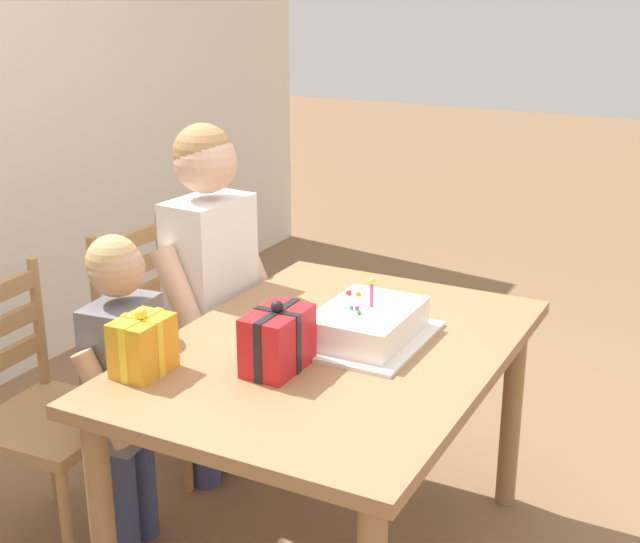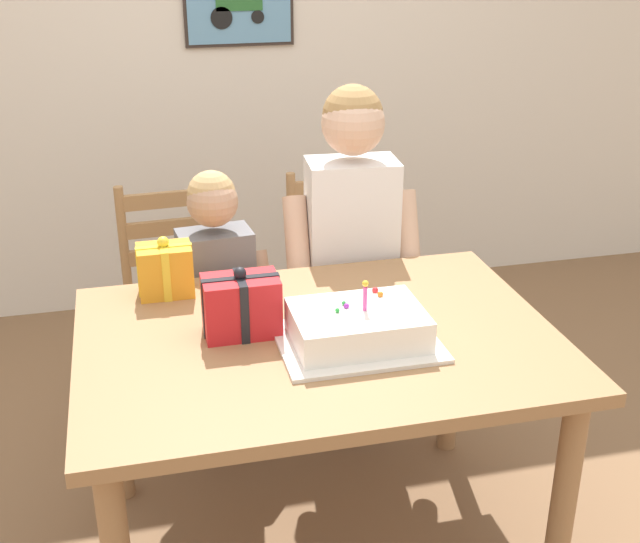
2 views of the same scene
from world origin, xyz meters
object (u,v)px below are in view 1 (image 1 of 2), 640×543
object	(u,v)px
child_older	(211,272)
child_younger	(124,366)
birthday_cake	(368,325)
gift_box_beside_cake	(143,345)
chair_right	(165,343)
dining_table	(332,377)
gift_box_red_large	(278,340)
chair_left	(41,415)

from	to	relation	value
child_older	child_younger	size ratio (longest dim) A/B	1.24
child_younger	birthday_cake	bearing A→B (deg)	-65.72
gift_box_beside_cake	chair_right	xyz separation A→B (m)	(0.72, 0.50, -0.37)
dining_table	gift_box_beside_cake	bearing A→B (deg)	136.00
gift_box_red_large	child_younger	distance (m)	0.58
gift_box_red_large	child_younger	world-z (taller)	child_younger
dining_table	birthday_cake	distance (m)	0.19
chair_left	child_older	distance (m)	0.74
chair_left	chair_right	distance (m)	0.65
chair_left	child_older	world-z (taller)	child_older
birthday_cake	gift_box_red_large	distance (m)	0.33
dining_table	child_older	distance (m)	0.69
birthday_cake	gift_box_red_large	size ratio (longest dim) A/B	2.02
gift_box_red_large	chair_left	world-z (taller)	gift_box_red_large
birthday_cake	chair_right	world-z (taller)	birthday_cake
dining_table	child_younger	bearing A→B (deg)	109.33
gift_box_beside_cake	chair_right	world-z (taller)	gift_box_beside_cake
gift_box_red_large	gift_box_beside_cake	xyz separation A→B (m)	(-0.19, 0.32, -0.01)
child_older	child_younger	bearing A→B (deg)	179.93
chair_right	child_younger	world-z (taller)	child_younger
gift_box_red_large	gift_box_beside_cake	bearing A→B (deg)	120.81
birthday_cake	child_younger	size ratio (longest dim) A/B	0.41
gift_box_red_large	gift_box_beside_cake	world-z (taller)	gift_box_red_large
gift_box_beside_cake	chair_right	distance (m)	0.95
gift_box_red_large	child_older	bearing A→B (deg)	49.02
gift_box_beside_cake	child_younger	xyz separation A→B (m)	(0.18, 0.23, -0.19)
dining_table	child_younger	world-z (taller)	child_younger
chair_right	child_older	bearing A→B (deg)	-101.51
dining_table	chair_right	distance (m)	0.95
birthday_cake	gift_box_beside_cake	bearing A→B (deg)	137.16
gift_box_beside_cake	chair_left	distance (m)	0.62
gift_box_red_large	chair_right	distance (m)	1.04
birthday_cake	chair_left	bearing A→B (deg)	113.74
child_older	chair_right	bearing A→B (deg)	78.49
chair_right	dining_table	bearing A→B (deg)	-110.19
gift_box_red_large	chair_left	bearing A→B (deg)	98.18
chair_right	child_older	world-z (taller)	child_older
chair_left	dining_table	bearing A→B (deg)	-69.75
child_older	child_younger	world-z (taller)	child_older
child_younger	gift_box_red_large	bearing A→B (deg)	-89.14
dining_table	child_younger	distance (m)	0.65
birthday_cake	child_younger	distance (m)	0.77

